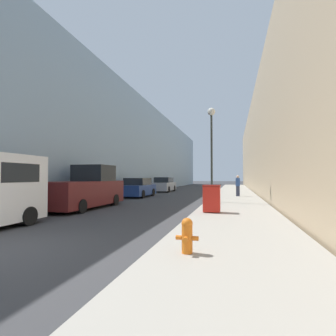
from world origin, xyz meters
TOP-DOWN VIEW (x-y plane):
  - sidewalk_right at (5.28, 18.00)m, footprint 3.58×60.00m
  - building_left_glass at (-10.02, 26.00)m, footprint 12.00×60.00m
  - building_right_stone at (13.17, 26.00)m, footprint 12.00×60.00m
  - fire_hydrant at (4.30, 0.79)m, footprint 0.45×0.34m
  - trash_bin at (4.28, 6.96)m, footprint 0.73×0.61m
  - lamppost at (3.91, 11.62)m, footprint 0.47×0.47m
  - pickup_truck at (-2.40, 8.00)m, footprint 2.09×5.53m
  - parked_sedan_near at (-2.51, 16.02)m, footprint 1.95×4.37m
  - parked_sedan_far at (-2.40, 23.85)m, footprint 1.96×4.51m
  - pedestrian_on_sidewalk at (5.50, 17.05)m, footprint 0.33×0.21m

SIDE VIEW (x-z plane):
  - sidewalk_right at x=5.28m, z-range 0.00..0.13m
  - fire_hydrant at x=4.30m, z-range 0.14..0.84m
  - parked_sedan_near at x=-2.51m, z-range -0.06..1.50m
  - trash_bin at x=4.28m, z-range 0.14..1.31m
  - parked_sedan_far at x=-2.40m, z-range -0.06..1.54m
  - pedestrian_on_sidewalk at x=5.50m, z-range 0.13..1.77m
  - pickup_truck at x=-2.40m, z-range -0.19..2.11m
  - lamppost at x=3.91m, z-range 1.18..6.91m
  - building_left_glass at x=-10.02m, z-range 0.00..10.05m
  - building_right_stone at x=13.17m, z-range 0.00..10.15m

